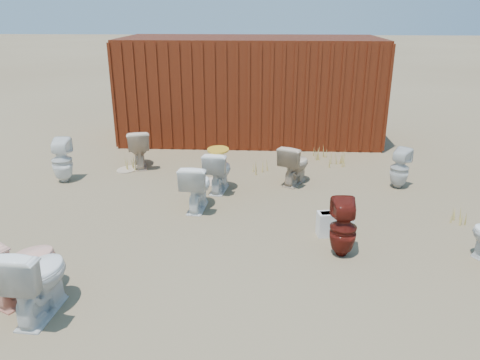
# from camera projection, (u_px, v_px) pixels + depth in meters

# --- Properties ---
(ground) EXTENTS (100.00, 100.00, 0.00)m
(ground) POSITION_uv_depth(u_px,v_px,m) (238.00, 229.00, 6.86)
(ground) COLOR brown
(ground) RESTS_ON ground
(shipping_container) EXTENTS (6.00, 2.40, 2.40)m
(shipping_container) POSITION_uv_depth(u_px,v_px,m) (250.00, 89.00, 11.31)
(shipping_container) COLOR #4C170C
(shipping_container) RESTS_ON ground
(toilet_front_a) EXTENTS (0.54, 0.87, 0.86)m
(toilet_front_a) POSITION_uv_depth(u_px,v_px,m) (36.00, 278.00, 4.84)
(toilet_front_a) COLOR white
(toilet_front_a) RESTS_ON ground
(toilet_front_pink) EXTENTS (0.78, 0.92, 0.82)m
(toilet_front_pink) POSITION_uv_depth(u_px,v_px,m) (22.00, 265.00, 5.13)
(toilet_front_pink) COLOR #EBA188
(toilet_front_pink) RESTS_ON ground
(toilet_front_c) EXTENTS (0.49, 0.79, 0.77)m
(toilet_front_c) POSITION_uv_depth(u_px,v_px,m) (196.00, 186.00, 7.44)
(toilet_front_c) COLOR white
(toilet_front_c) RESTS_ON ground
(toilet_front_maroon) EXTENTS (0.36, 0.36, 0.77)m
(toilet_front_maroon) POSITION_uv_depth(u_px,v_px,m) (343.00, 228.00, 6.03)
(toilet_front_maroon) COLOR #5A160F
(toilet_front_maroon) RESTS_ON ground
(toilet_back_a) EXTENTS (0.40, 0.41, 0.82)m
(toilet_back_a) POSITION_uv_depth(u_px,v_px,m) (62.00, 161.00, 8.60)
(toilet_back_a) COLOR white
(toilet_back_a) RESTS_ON ground
(toilet_back_beige_left) EXTENTS (0.63, 0.85, 0.78)m
(toilet_back_beige_left) POSITION_uv_depth(u_px,v_px,m) (139.00, 148.00, 9.42)
(toilet_back_beige_left) COLOR beige
(toilet_back_beige_left) RESTS_ON ground
(toilet_back_beige_right) EXTENTS (0.70, 0.84, 0.74)m
(toilet_back_beige_right) POSITION_uv_depth(u_px,v_px,m) (295.00, 164.00, 8.52)
(toilet_back_beige_right) COLOR #C4AD90
(toilet_back_beige_right) RESTS_ON ground
(toilet_back_yellowlid) EXTENTS (0.52, 0.78, 0.74)m
(toilet_back_yellowlid) POSITION_uv_depth(u_px,v_px,m) (218.00, 171.00, 8.19)
(toilet_back_yellowlid) COLOR white
(toilet_back_yellowlid) RESTS_ON ground
(toilet_back_e) EXTENTS (0.46, 0.46, 0.73)m
(toilet_back_e) POSITION_uv_depth(u_px,v_px,m) (400.00, 168.00, 8.32)
(toilet_back_e) COLOR silver
(toilet_back_e) RESTS_ON ground
(yellow_lid) EXTENTS (0.38, 0.47, 0.02)m
(yellow_lid) POSITION_uv_depth(u_px,v_px,m) (218.00, 150.00, 8.06)
(yellow_lid) COLOR gold
(yellow_lid) RESTS_ON toilet_back_yellowlid
(loose_tank) EXTENTS (0.53, 0.28, 0.35)m
(loose_tank) POSITION_uv_depth(u_px,v_px,m) (335.00, 224.00, 6.64)
(loose_tank) COLOR silver
(loose_tank) RESTS_ON ground
(loose_lid_near) EXTENTS (0.55, 0.61, 0.02)m
(loose_lid_near) POSITION_uv_depth(u_px,v_px,m) (128.00, 170.00, 9.34)
(loose_lid_near) COLOR tan
(loose_lid_near) RESTS_ON ground
(loose_lid_far) EXTENTS (0.39, 0.49, 0.02)m
(loose_lid_far) POSITION_uv_depth(u_px,v_px,m) (211.00, 182.00, 8.66)
(loose_lid_far) COLOR #C7AC90
(loose_lid_far) RESTS_ON ground
(weed_clump_a) EXTENTS (0.36, 0.36, 0.27)m
(weed_clump_a) POSITION_uv_depth(u_px,v_px,m) (133.00, 163.00, 9.33)
(weed_clump_a) COLOR #B19847
(weed_clump_a) RESTS_ON ground
(weed_clump_b) EXTENTS (0.32, 0.32, 0.26)m
(weed_clump_b) POSITION_uv_depth(u_px,v_px,m) (261.00, 166.00, 9.15)
(weed_clump_b) COLOR #B19847
(weed_clump_b) RESTS_ON ground
(weed_clump_c) EXTENTS (0.36, 0.36, 0.28)m
(weed_clump_c) POSITION_uv_depth(u_px,v_px,m) (337.00, 159.00, 9.55)
(weed_clump_c) COLOR #B19847
(weed_clump_c) RESTS_ON ground
(weed_clump_d) EXTENTS (0.30, 0.30, 0.27)m
(weed_clump_d) POSITION_uv_depth(u_px,v_px,m) (218.00, 155.00, 9.84)
(weed_clump_d) COLOR #B19847
(weed_clump_d) RESTS_ON ground
(weed_clump_e) EXTENTS (0.34, 0.34, 0.27)m
(weed_clump_e) POSITION_uv_depth(u_px,v_px,m) (319.00, 152.00, 10.01)
(weed_clump_e) COLOR #B19847
(weed_clump_e) RESTS_ON ground
(weed_clump_f) EXTENTS (0.28, 0.28, 0.21)m
(weed_clump_f) POSITION_uv_depth(u_px,v_px,m) (456.00, 215.00, 7.08)
(weed_clump_f) COLOR #B19847
(weed_clump_f) RESTS_ON ground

